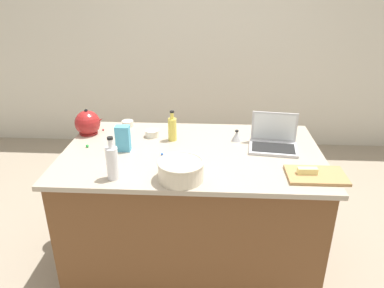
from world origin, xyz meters
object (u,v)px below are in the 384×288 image
ramekin_medium (152,133)px  kitchen_timer (237,136)px  mixing_bowl_large (181,170)px  bottle_vinegar (112,162)px  butter_stick_left (307,171)px  bottle_oil (172,129)px  candy_bag (123,138)px  laptop (273,141)px  ramekin_small (128,124)px  cutting_board (316,175)px  kettle (88,123)px

ramekin_medium → kitchen_timer: kitchen_timer is taller
mixing_bowl_large → bottle_vinegar: bearing=-178.6°
butter_stick_left → bottle_vinegar: bearing=-175.7°
bottle_oil → candy_bag: 0.35m
laptop → ramekin_small: laptop is taller
butter_stick_left → mixing_bowl_large: bearing=-174.2°
bottle_oil → ramekin_medium: (-0.15, 0.05, -0.06)m
butter_stick_left → kitchen_timer: kitchen_timer is taller
ramekin_small → candy_bag: 0.44m
laptop → ramekin_medium: 0.84m
cutting_board → kitchen_timer: bearing=130.9°
kettle → ramekin_medium: size_ratio=2.29×
bottle_oil → kitchen_timer: bottle_oil is taller
butter_stick_left → ramekin_small: size_ratio=1.26×
laptop → bottle_vinegar: 1.06m
kitchen_timer → mixing_bowl_large: bearing=-121.3°
candy_bag → cutting_board: bearing=-13.8°
cutting_board → butter_stick_left: (-0.05, 0.00, 0.03)m
mixing_bowl_large → laptop: bearing=38.6°
bottle_vinegar → mixing_bowl_large: bearing=1.4°
butter_stick_left → laptop: bearing=108.9°
laptop → bottle_vinegar: bearing=-153.8°
kitchen_timer → ramekin_small: bearing=164.3°
kettle → cutting_board: bearing=-20.6°
butter_stick_left → ramekin_small: (-1.18, 0.71, -0.01)m
laptop → candy_bag: bearing=-174.0°
bottle_vinegar → kitchen_timer: size_ratio=3.26×
candy_bag → kitchen_timer: bearing=15.2°
kitchen_timer → butter_stick_left: bearing=-52.8°
candy_bag → ramekin_small: bearing=99.0°
laptop → kitchen_timer: laptop is taller
butter_stick_left → ramekin_small: bearing=148.8°
kettle → bottle_oil: bearing=-7.9°
mixing_bowl_large → ramekin_medium: bearing=113.1°
ramekin_small → ramekin_medium: bearing=-40.8°
laptop → kettle: bearing=172.5°
cutting_board → ramekin_small: 1.42m
cutting_board → butter_stick_left: size_ratio=2.99×
mixing_bowl_large → kitchen_timer: mixing_bowl_large is taller
laptop → bottle_vinegar: bottle_vinegar is taller
mixing_bowl_large → kettle: (-0.72, 0.63, 0.02)m
bottle_oil → candy_bag: (-0.30, -0.19, -0.00)m
mixing_bowl_large → kettle: 0.96m
bottle_oil → ramekin_small: size_ratio=2.43×
mixing_bowl_large → ramekin_small: size_ratio=2.97×
laptop → ramekin_small: (-1.05, 0.33, -0.02)m
laptop → kettle: 1.31m
bottle_oil → butter_stick_left: 0.94m
kettle → butter_stick_left: kettle is taller
bottle_oil → cutting_board: 0.99m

